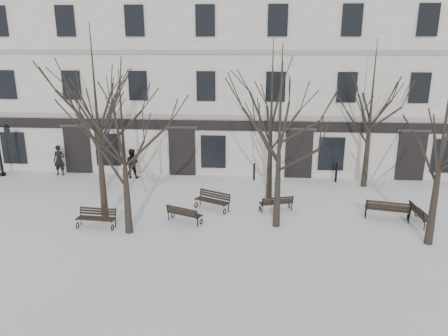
# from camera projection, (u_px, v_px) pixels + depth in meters

# --- Properties ---
(ground) EXTENTS (100.00, 100.00, 0.00)m
(ground) POSITION_uv_depth(u_px,v_px,m) (232.00, 231.00, 18.98)
(ground) COLOR white
(ground) RESTS_ON ground
(building) EXTENTS (40.40, 10.20, 11.40)m
(building) POSITION_uv_depth(u_px,v_px,m) (243.00, 77.00, 29.80)
(building) COLOR silver
(building) RESTS_ON ground
(tree_0) EXTENTS (6.10, 6.10, 8.71)m
(tree_0) POSITION_uv_depth(u_px,v_px,m) (96.00, 102.00, 18.52)
(tree_0) COLOR black
(tree_0) RESTS_ON ground
(tree_1) EXTENTS (4.84, 4.84, 6.92)m
(tree_1) POSITION_uv_depth(u_px,v_px,m) (123.00, 134.00, 17.61)
(tree_1) COLOR black
(tree_1) RESTS_ON ground
(tree_2) EXTENTS (5.53, 5.53, 7.89)m
(tree_2) POSITION_uv_depth(u_px,v_px,m) (280.00, 116.00, 18.08)
(tree_2) COLOR black
(tree_2) RESTS_ON ground
(tree_3) EXTENTS (5.51, 5.51, 7.87)m
(tree_3) POSITION_uv_depth(u_px,v_px,m) (445.00, 125.00, 16.40)
(tree_3) COLOR black
(tree_3) RESTS_ON ground
(tree_4) EXTENTS (4.88, 4.88, 6.97)m
(tree_4) POSITION_uv_depth(u_px,v_px,m) (96.00, 111.00, 22.99)
(tree_4) COLOR black
(tree_4) RESTS_ON ground
(tree_5) EXTENTS (5.64, 5.64, 8.06)m
(tree_5) POSITION_uv_depth(u_px,v_px,m) (272.00, 102.00, 21.52)
(tree_5) COLOR black
(tree_5) RESTS_ON ground
(tree_6) EXTENTS (5.64, 5.64, 8.05)m
(tree_6) POSITION_uv_depth(u_px,v_px,m) (372.00, 97.00, 23.31)
(tree_6) COLOR black
(tree_6) RESTS_ON ground
(bench_0) EXTENTS (1.74, 0.74, 0.86)m
(bench_0) POSITION_uv_depth(u_px,v_px,m) (97.00, 217.00, 19.22)
(bench_0) COLOR black
(bench_0) RESTS_ON ground
(bench_1) EXTENTS (1.71, 1.19, 0.83)m
(bench_1) POSITION_uv_depth(u_px,v_px,m) (184.00, 214.00, 19.68)
(bench_1) COLOR black
(bench_1) RESTS_ON ground
(bench_2) EXTENTS (2.06, 1.11, 0.99)m
(bench_2) POSITION_uv_depth(u_px,v_px,m) (388.00, 209.00, 19.98)
(bench_2) COLOR black
(bench_2) RESTS_ON ground
(bench_3) EXTENTS (1.82, 1.35, 0.88)m
(bench_3) POSITION_uv_depth(u_px,v_px,m) (213.00, 200.00, 21.26)
(bench_3) COLOR black
(bench_3) RESTS_ON ground
(bench_4) EXTENTS (1.68, 1.02, 0.80)m
(bench_4) POSITION_uv_depth(u_px,v_px,m) (276.00, 203.00, 21.02)
(bench_4) COLOR black
(bench_4) RESTS_ON ground
(bench_5) EXTENTS (0.70, 1.68, 0.83)m
(bench_5) POSITION_uv_depth(u_px,v_px,m) (420.00, 214.00, 19.65)
(bench_5) COLOR black
(bench_5) RESTS_ON ground
(lamp_post) EXTENTS (1.01, 0.37, 3.22)m
(lamp_post) POSITION_uv_depth(u_px,v_px,m) (2.00, 146.00, 26.07)
(lamp_post) COLOR black
(lamp_post) RESTS_ON ground
(bollard_a) EXTENTS (0.13, 0.13, 1.03)m
(bollard_a) POSITION_uv_depth(u_px,v_px,m) (254.00, 171.00, 25.65)
(bollard_a) COLOR black
(bollard_a) RESTS_ON ground
(bollard_b) EXTENTS (0.15, 0.15, 1.17)m
(bollard_b) POSITION_uv_depth(u_px,v_px,m) (336.00, 172.00, 25.29)
(bollard_b) COLOR black
(bollard_b) RESTS_ON ground
(pedestrian_a) EXTENTS (0.71, 0.50, 1.86)m
(pedestrian_a) POSITION_uv_depth(u_px,v_px,m) (61.00, 175.00, 26.78)
(pedestrian_a) COLOR black
(pedestrian_a) RESTS_ON ground
(pedestrian_b) EXTENTS (0.90, 0.71, 1.78)m
(pedestrian_b) POSITION_uv_depth(u_px,v_px,m) (133.00, 178.00, 26.28)
(pedestrian_b) COLOR black
(pedestrian_b) RESTS_ON ground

